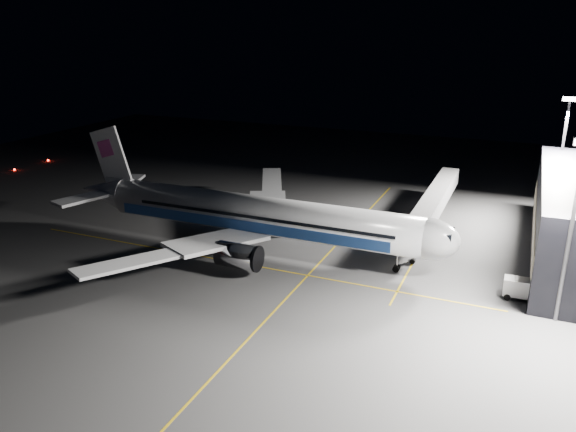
# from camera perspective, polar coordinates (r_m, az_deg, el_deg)

# --- Properties ---
(ground) EXTENTS (200.00, 200.00, 0.00)m
(ground) POSITION_cam_1_polar(r_m,az_deg,el_deg) (83.69, -2.87, -3.32)
(ground) COLOR #4C4C4F
(ground) RESTS_ON ground
(guide_line_main) EXTENTS (0.25, 80.00, 0.01)m
(guide_line_main) POSITION_cam_1_polar(r_m,az_deg,el_deg) (80.09, 3.59, -4.38)
(guide_line_main) COLOR gold
(guide_line_main) RESTS_ON ground
(guide_line_cross) EXTENTS (70.00, 0.25, 0.01)m
(guide_line_cross) POSITION_cam_1_polar(r_m,az_deg,el_deg) (78.79, -4.79, -4.82)
(guide_line_cross) COLOR gold
(guide_line_cross) RESTS_ON ground
(guide_line_side) EXTENTS (0.25, 40.00, 0.01)m
(guide_line_side) POSITION_cam_1_polar(r_m,az_deg,el_deg) (86.37, 13.39, -3.11)
(guide_line_side) COLOR gold
(guide_line_side) RESTS_ON ground
(airliner) EXTENTS (61.48, 54.22, 16.64)m
(airliner) POSITION_cam_1_polar(r_m,az_deg,el_deg) (82.34, -3.60, 0.13)
(airliner) COLOR silver
(airliner) RESTS_ON ground
(jet_bridge) EXTENTS (3.60, 34.40, 6.30)m
(jet_bridge) POSITION_cam_1_polar(r_m,az_deg,el_deg) (92.38, 14.53, 1.27)
(jet_bridge) COLOR #B2B2B7
(jet_bridge) RESTS_ON ground
(floodlight_mast_north) EXTENTS (2.40, 0.68, 20.70)m
(floodlight_mast_north) POSITION_cam_1_polar(r_m,az_deg,el_deg) (103.34, 26.11, 6.25)
(floodlight_mast_north) COLOR #59595E
(floodlight_mast_north) RESTS_ON ground
(floodlight_mast_south) EXTENTS (2.40, 0.67, 20.70)m
(floodlight_mast_south) POSITION_cam_1_polar(r_m,az_deg,el_deg) (66.47, 26.99, -0.06)
(floodlight_mast_south) COLOR #59595E
(floodlight_mast_south) RESTS_ON ground
(service_truck) EXTENTS (5.10, 2.37, 2.57)m
(service_truck) POSITION_cam_1_polar(r_m,az_deg,el_deg) (73.91, 22.90, -6.85)
(service_truck) COLOR silver
(service_truck) RESTS_ON ground
(baggage_tug) EXTENTS (2.81, 2.52, 1.70)m
(baggage_tug) POSITION_cam_1_polar(r_m,az_deg,el_deg) (93.57, 0.54, -0.33)
(baggage_tug) COLOR black
(baggage_tug) RESTS_ON ground
(safety_cone_a) EXTENTS (0.39, 0.39, 0.59)m
(safety_cone_a) POSITION_cam_1_polar(r_m,az_deg,el_deg) (92.16, -3.21, -0.99)
(safety_cone_a) COLOR red
(safety_cone_a) RESTS_ON ground
(safety_cone_b) EXTENTS (0.46, 0.46, 0.68)m
(safety_cone_b) POSITION_cam_1_polar(r_m,az_deg,el_deg) (89.41, -4.26, -1.62)
(safety_cone_b) COLOR red
(safety_cone_b) RESTS_ON ground
(safety_cone_c) EXTENTS (0.38, 0.38, 0.57)m
(safety_cone_c) POSITION_cam_1_polar(r_m,az_deg,el_deg) (95.59, 0.71, -0.23)
(safety_cone_c) COLOR red
(safety_cone_c) RESTS_ON ground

